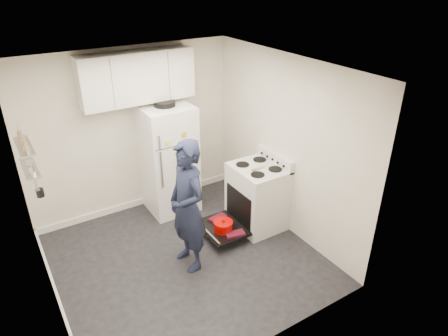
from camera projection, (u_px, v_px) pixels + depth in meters
room at (177, 178)px, 4.74m from camera, size 3.21×3.21×2.51m
electric_range at (257, 197)px, 5.78m from camera, size 0.66×0.76×1.10m
open_oven_door at (223, 227)px, 5.61m from camera, size 0.55×0.70×0.22m
refrigerator at (169, 159)px, 6.03m from camera, size 0.72×0.74×1.76m
upper_cabinets at (137, 77)px, 5.46m from camera, size 1.60×0.33×0.70m
wall_shelf_rack at (27, 157)px, 4.17m from camera, size 0.14×0.60×0.61m
person at (187, 207)px, 4.82m from camera, size 0.45×0.65×1.72m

